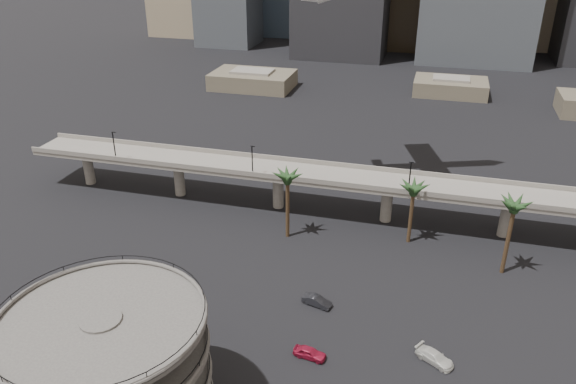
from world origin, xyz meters
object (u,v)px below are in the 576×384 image
(parking_ramp, at_px, (109,366))
(overpass, at_px, (332,180))
(car_c, at_px, (435,357))
(car_a, at_px, (310,353))
(car_b, at_px, (317,301))

(parking_ramp, xyz_separation_m, overpass, (13.00, 59.00, -2.50))
(parking_ramp, bearing_deg, car_c, 31.29)
(overpass, xyz_separation_m, car_a, (5.45, -41.41, -6.57))
(car_b, bearing_deg, car_a, -157.26)
(car_b, bearing_deg, overpass, 22.33)
(overpass, height_order, car_c, overpass)
(parking_ramp, relative_size, car_c, 4.14)
(overpass, height_order, car_b, overpass)
(parking_ramp, relative_size, overpass, 0.17)
(parking_ramp, xyz_separation_m, car_c, (34.81, 21.16, -9.06))
(car_b, xyz_separation_m, car_c, (17.92, -7.83, 0.01))
(parking_ramp, height_order, car_b, parking_ramp)
(car_a, bearing_deg, parking_ramp, 142.00)
(car_a, bearing_deg, overpass, 15.87)
(car_a, xyz_separation_m, car_c, (16.36, 3.58, 0.01))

